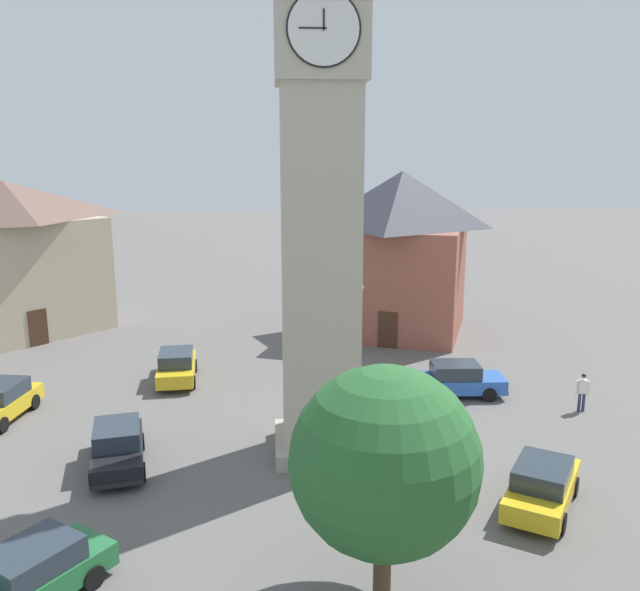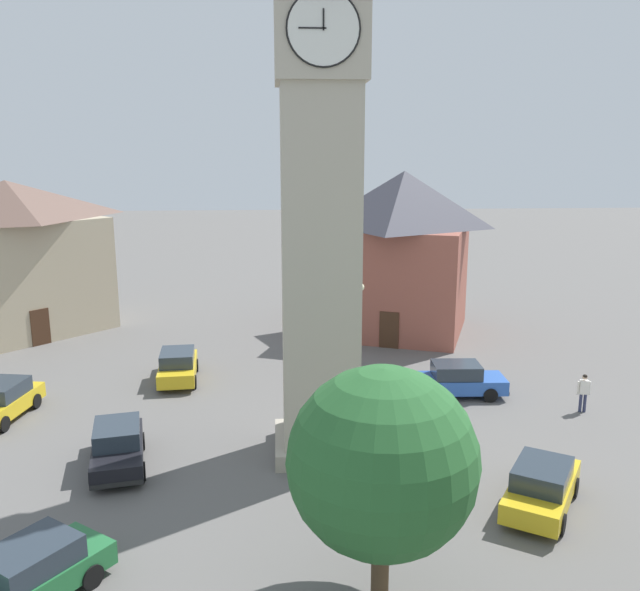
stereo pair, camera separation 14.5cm
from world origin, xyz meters
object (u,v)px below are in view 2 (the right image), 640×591
(tree, at_px, (382,462))
(lamp_post, at_px, (360,321))
(clock_tower, at_px, (320,69))
(pedestrian, at_px, (584,390))
(building_shop_left, at_px, (403,251))
(car_red_corner, at_px, (118,446))
(car_green_alley, at_px, (29,575))
(building_terrace_right, at_px, (13,259))
(car_black_far, at_px, (178,366))
(car_silver_kerb, at_px, (542,486))
(car_white_side, at_px, (458,380))
(car_blue_kerb, at_px, (1,401))

(tree, xyz_separation_m, lamp_post, (-1.27, -14.12, -0.33))
(clock_tower, bearing_deg, pedestrian, -165.58)
(pedestrian, xyz_separation_m, building_shop_left, (5.34, -13.34, 3.98))
(car_red_corner, distance_m, car_green_alley, 7.20)
(tree, distance_m, building_terrace_right, 30.72)
(car_green_alley, relative_size, building_shop_left, 0.42)
(clock_tower, xyz_separation_m, building_terrace_right, (16.93, -16.50, -8.86))
(tree, relative_size, lamp_post, 1.17)
(lamp_post, bearing_deg, building_shop_left, -110.29)
(clock_tower, distance_m, car_black_far, 16.43)
(building_terrace_right, height_order, lamp_post, building_terrace_right)
(tree, bearing_deg, lamp_post, -95.15)
(car_silver_kerb, xyz_separation_m, pedestrian, (-4.83, -7.43, 0.25))
(car_black_far, height_order, building_shop_left, building_shop_left)
(car_silver_kerb, distance_m, car_white_side, 9.66)
(car_black_far, distance_m, tree, 18.35)
(car_red_corner, bearing_deg, car_green_alley, 85.86)
(car_white_side, xyz_separation_m, car_black_far, (13.02, -2.89, 0.00))
(car_blue_kerb, distance_m, building_terrace_right, 13.75)
(car_green_alley, height_order, tree, tree)
(clock_tower, xyz_separation_m, car_white_side, (-6.66, -5.18, -12.82))
(clock_tower, bearing_deg, tree, 96.03)
(tree, xyz_separation_m, building_terrace_right, (17.83, -25.00, 0.92))
(clock_tower, distance_m, car_white_side, 15.35)
(tree, bearing_deg, car_red_corner, -43.77)
(car_white_side, relative_size, tree, 0.69)
(car_black_far, bearing_deg, car_green_alley, 85.08)
(car_green_alley, xyz_separation_m, building_terrace_right, (9.20, -24.42, 3.96))
(pedestrian, relative_size, tree, 0.28)
(car_black_far, distance_m, car_green_alley, 16.05)
(car_blue_kerb, relative_size, car_silver_kerb, 0.99)
(car_silver_kerb, bearing_deg, clock_tower, -34.04)
(car_white_side, distance_m, car_black_far, 13.34)
(clock_tower, height_order, pedestrian, clock_tower)
(car_red_corner, relative_size, lamp_post, 0.84)
(tree, height_order, building_terrace_right, building_terrace_right)
(car_green_alley, height_order, lamp_post, lamp_post)
(clock_tower, bearing_deg, car_red_corner, 5.81)
(car_silver_kerb, bearing_deg, pedestrian, -123.05)
(car_black_far, bearing_deg, tree, 113.63)
(car_silver_kerb, bearing_deg, car_black_far, -44.03)
(car_white_side, bearing_deg, pedestrian, 155.01)
(lamp_post, bearing_deg, building_terrace_right, -29.68)
(car_silver_kerb, distance_m, car_green_alley, 14.77)
(car_black_far, relative_size, lamp_post, 0.81)
(car_green_alley, bearing_deg, car_white_side, -137.71)
(car_white_side, distance_m, pedestrian, 5.30)
(car_white_side, distance_m, tree, 15.16)
(pedestrian, distance_m, tree, 15.83)
(car_white_side, height_order, car_black_far, same)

